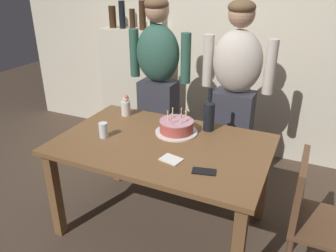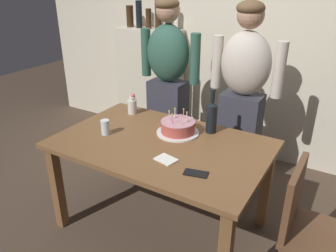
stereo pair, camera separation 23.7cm
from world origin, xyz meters
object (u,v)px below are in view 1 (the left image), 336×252
at_px(water_glass_near, 103,130).
at_px(flower_vase, 126,106).
at_px(person_man_bearded, 158,86).
at_px(dining_chair, 313,214).
at_px(birthday_cake, 176,127).
at_px(wine_bottle, 209,114).
at_px(cell_phone, 204,171).
at_px(napkin_stack, 171,159).
at_px(person_woman_cardigan, 234,97).

bearing_deg(water_glass_near, flower_vase, 99.34).
xyz_separation_m(person_man_bearded, dining_chair, (1.46, -0.87, -0.36)).
distance_m(birthday_cake, wine_bottle, 0.27).
bearing_deg(dining_chair, wine_bottle, 62.73).
relative_size(cell_phone, napkin_stack, 1.07).
relative_size(wine_bottle, napkin_stack, 2.52).
bearing_deg(person_woman_cardigan, napkin_stack, 81.31).
bearing_deg(person_woman_cardigan, cell_phone, 94.87).
bearing_deg(water_glass_near, cell_phone, -9.84).
height_order(birthday_cake, water_glass_near, birthday_cake).
relative_size(wine_bottle, cell_phone, 2.35).
xyz_separation_m(water_glass_near, cell_phone, (0.82, -0.14, -0.05)).
bearing_deg(wine_bottle, birthday_cake, -143.54).
bearing_deg(napkin_stack, person_woman_cardigan, 81.31).
relative_size(birthday_cake, napkin_stack, 2.37).
bearing_deg(napkin_stack, birthday_cake, 108.68).
relative_size(birthday_cake, person_woman_cardigan, 0.19).
xyz_separation_m(wine_bottle, person_man_bearded, (-0.65, 0.45, 0.00)).
bearing_deg(person_woman_cardigan, water_glass_near, 50.45).
bearing_deg(person_man_bearded, wine_bottle, 145.23).
bearing_deg(person_man_bearded, cell_phone, 128.29).
relative_size(cell_phone, flower_vase, 0.79).
bearing_deg(wine_bottle, water_glass_near, -146.25).
xyz_separation_m(birthday_cake, cell_phone, (0.37, -0.43, -0.04)).
bearing_deg(napkin_stack, person_man_bearded, 120.36).
height_order(water_glass_near, dining_chair, dining_chair).
height_order(water_glass_near, wine_bottle, wine_bottle).
distance_m(napkin_stack, person_woman_cardigan, 1.00).
bearing_deg(cell_phone, water_glass_near, 157.01).
relative_size(wine_bottle, flower_vase, 1.85).
xyz_separation_m(wine_bottle, person_woman_cardigan, (0.08, 0.45, 0.00)).
height_order(water_glass_near, person_man_bearded, person_man_bearded).
height_order(birthday_cake, napkin_stack, birthday_cake).
height_order(water_glass_near, cell_phone, water_glass_near).
relative_size(birthday_cake, dining_chair, 0.37).
bearing_deg(person_woman_cardigan, wine_bottle, 80.21).
xyz_separation_m(water_glass_near, dining_chair, (1.47, 0.02, -0.28)).
bearing_deg(flower_vase, dining_chair, -14.89).
bearing_deg(cell_phone, birthday_cake, 117.28).
bearing_deg(flower_vase, birthday_cake, -15.08).
relative_size(person_man_bearded, dining_chair, 1.90).
height_order(cell_phone, napkin_stack, same).
distance_m(napkin_stack, dining_chair, 0.92).
bearing_deg(person_man_bearded, dining_chair, 149.24).
distance_m(wine_bottle, person_woman_cardigan, 0.46).
relative_size(flower_vase, person_man_bearded, 0.11).
relative_size(flower_vase, dining_chair, 0.21).
xyz_separation_m(water_glass_near, napkin_stack, (0.58, -0.09, -0.05)).
xyz_separation_m(napkin_stack, dining_chair, (0.88, 0.12, -0.23)).
relative_size(water_glass_near, person_woman_cardigan, 0.07).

